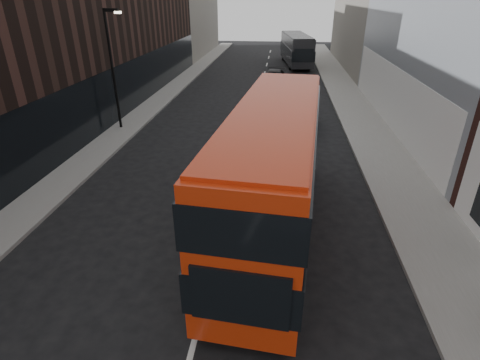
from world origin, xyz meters
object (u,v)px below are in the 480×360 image
(grey_bus, at_px, (296,49))
(car_c, at_px, (274,79))
(car_a, at_px, (259,113))
(red_bus, at_px, (273,165))
(street_lamp, at_px, (113,63))
(car_b, at_px, (304,118))

(grey_bus, distance_m, car_c, 12.73)
(car_a, bearing_deg, grey_bus, 86.35)
(grey_bus, xyz_separation_m, car_c, (-2.31, -12.46, -1.18))
(red_bus, bearing_deg, street_lamp, 138.91)
(car_a, bearing_deg, street_lamp, -163.75)
(car_b, bearing_deg, car_a, 170.89)
(street_lamp, height_order, red_bus, street_lamp)
(street_lamp, distance_m, car_c, 16.98)
(street_lamp, bearing_deg, red_bus, -46.48)
(car_c, bearing_deg, grey_bus, 84.35)
(car_a, height_order, car_b, car_a)
(street_lamp, height_order, car_b, street_lamp)
(street_lamp, distance_m, red_bus, 14.55)
(street_lamp, distance_m, car_b, 12.24)
(grey_bus, relative_size, car_c, 2.25)
(grey_bus, bearing_deg, red_bus, -99.78)
(grey_bus, bearing_deg, car_c, -107.52)
(red_bus, relative_size, car_a, 2.62)
(red_bus, xyz_separation_m, car_a, (-1.21, 12.48, -1.82))
(street_lamp, xyz_separation_m, red_bus, (9.96, -10.48, -1.60))
(red_bus, height_order, grey_bus, red_bus)
(car_b, bearing_deg, street_lamp, -169.75)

